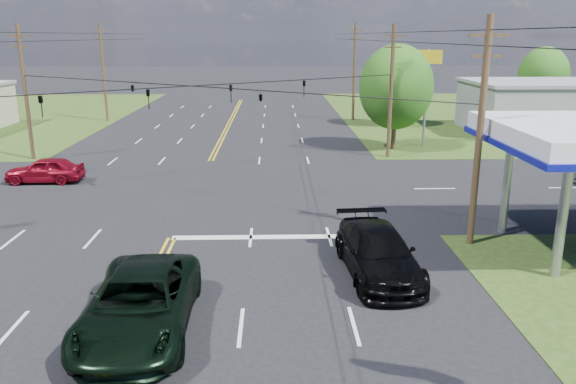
{
  "coord_description": "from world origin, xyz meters",
  "views": [
    {
      "loc": [
        4.56,
        -19.56,
        8.67
      ],
      "look_at": [
        5.21,
        6.0,
        1.54
      ],
      "focal_mm": 35.0,
      "sensor_mm": 36.0,
      "label": 1
    }
  ],
  "objects_px": {
    "suv_black": "(378,252)",
    "retail_ne": "(548,108)",
    "pole_se": "(480,131)",
    "tree_far_r": "(543,75)",
    "tree_right_b": "(395,83)",
    "pole_ne": "(391,90)",
    "tree_right_a": "(396,87)",
    "pickup_dkgreen": "(140,304)",
    "pole_right_far": "(354,71)",
    "pole_left_far": "(103,71)",
    "pole_nw": "(25,91)"
  },
  "relations": [
    {
      "from": "pole_se",
      "to": "pole_ne",
      "type": "distance_m",
      "value": 18.0
    },
    {
      "from": "pole_se",
      "to": "tree_right_b",
      "type": "relative_size",
      "value": 1.34
    },
    {
      "from": "retail_ne",
      "to": "pickup_dkgreen",
      "type": "distance_m",
      "value": 46.69
    },
    {
      "from": "pole_left_far",
      "to": "pole_right_far",
      "type": "relative_size",
      "value": 1.0
    },
    {
      "from": "tree_far_r",
      "to": "retail_ne",
      "type": "bearing_deg",
      "value": -111.8
    },
    {
      "from": "pole_se",
      "to": "tree_far_r",
      "type": "height_order",
      "value": "pole_se"
    },
    {
      "from": "pole_se",
      "to": "pole_left_far",
      "type": "height_order",
      "value": "pole_left_far"
    },
    {
      "from": "pole_right_far",
      "to": "tree_right_b",
      "type": "bearing_deg",
      "value": -48.81
    },
    {
      "from": "pole_ne",
      "to": "tree_right_b",
      "type": "relative_size",
      "value": 1.34
    },
    {
      "from": "retail_ne",
      "to": "pole_right_far",
      "type": "relative_size",
      "value": 1.4
    },
    {
      "from": "pole_left_far",
      "to": "pole_right_far",
      "type": "distance_m",
      "value": 26.0
    },
    {
      "from": "tree_right_b",
      "to": "tree_far_r",
      "type": "relative_size",
      "value": 0.93
    },
    {
      "from": "tree_right_a",
      "to": "tree_far_r",
      "type": "xyz_separation_m",
      "value": [
        20.0,
        18.0,
        -0.33
      ]
    },
    {
      "from": "pickup_dkgreen",
      "to": "tree_far_r",
      "type": "bearing_deg",
      "value": 52.92
    },
    {
      "from": "tree_right_a",
      "to": "pickup_dkgreen",
      "type": "relative_size",
      "value": 1.23
    },
    {
      "from": "pole_nw",
      "to": "pole_right_far",
      "type": "distance_m",
      "value": 32.2
    },
    {
      "from": "pole_se",
      "to": "retail_ne",
      "type": "bearing_deg",
      "value": 59.62
    },
    {
      "from": "tree_right_b",
      "to": "suv_black",
      "type": "xyz_separation_m",
      "value": [
        -8.09,
        -36.08,
        -3.34
      ]
    },
    {
      "from": "pole_left_far",
      "to": "suv_black",
      "type": "height_order",
      "value": "pole_left_far"
    },
    {
      "from": "pole_left_far",
      "to": "pole_right_far",
      "type": "height_order",
      "value": "same"
    },
    {
      "from": "suv_black",
      "to": "tree_right_b",
      "type": "bearing_deg",
      "value": 73.03
    },
    {
      "from": "retail_ne",
      "to": "pole_nw",
      "type": "height_order",
      "value": "pole_nw"
    },
    {
      "from": "pole_ne",
      "to": "pole_left_far",
      "type": "xyz_separation_m",
      "value": [
        -26.0,
        19.0,
        0.25
      ]
    },
    {
      "from": "tree_right_b",
      "to": "pickup_dkgreen",
      "type": "xyz_separation_m",
      "value": [
        -16.0,
        -40.17,
        -3.29
      ]
    },
    {
      "from": "pole_ne",
      "to": "pole_right_far",
      "type": "relative_size",
      "value": 0.95
    },
    {
      "from": "pole_ne",
      "to": "suv_black",
      "type": "height_order",
      "value": "pole_ne"
    },
    {
      "from": "pole_right_far",
      "to": "tree_right_a",
      "type": "bearing_deg",
      "value": -86.42
    },
    {
      "from": "pole_ne",
      "to": "tree_right_b",
      "type": "distance_m",
      "value": 15.42
    },
    {
      "from": "pole_ne",
      "to": "tree_far_r",
      "type": "xyz_separation_m",
      "value": [
        21.0,
        21.0,
        -0.37
      ]
    },
    {
      "from": "tree_right_b",
      "to": "pickup_dkgreen",
      "type": "height_order",
      "value": "tree_right_b"
    },
    {
      "from": "pole_ne",
      "to": "retail_ne",
      "type": "bearing_deg",
      "value": 32.91
    },
    {
      "from": "pole_right_far",
      "to": "tree_far_r",
      "type": "xyz_separation_m",
      "value": [
        21.0,
        2.0,
        -0.62
      ]
    },
    {
      "from": "pole_right_far",
      "to": "tree_right_a",
      "type": "height_order",
      "value": "pole_right_far"
    },
    {
      "from": "pole_nw",
      "to": "tree_far_r",
      "type": "distance_m",
      "value": 51.48
    },
    {
      "from": "tree_right_b",
      "to": "pole_ne",
      "type": "bearing_deg",
      "value": -103.13
    },
    {
      "from": "pole_right_far",
      "to": "tree_right_a",
      "type": "xyz_separation_m",
      "value": [
        1.0,
        -16.0,
        -0.3
      ]
    },
    {
      "from": "retail_ne",
      "to": "pole_nw",
      "type": "distance_m",
      "value": 44.47
    },
    {
      "from": "pole_right_far",
      "to": "tree_right_b",
      "type": "xyz_separation_m",
      "value": [
        3.5,
        -4.0,
        -0.95
      ]
    },
    {
      "from": "pole_nw",
      "to": "pole_right_far",
      "type": "bearing_deg",
      "value": 36.16
    },
    {
      "from": "tree_far_r",
      "to": "pole_left_far",
      "type": "bearing_deg",
      "value": -177.56
    },
    {
      "from": "suv_black",
      "to": "retail_ne",
      "type": "bearing_deg",
      "value": 51.72
    },
    {
      "from": "tree_right_a",
      "to": "tree_right_b",
      "type": "relative_size",
      "value": 1.15
    },
    {
      "from": "pole_ne",
      "to": "pole_right_far",
      "type": "distance_m",
      "value": 19.0
    },
    {
      "from": "tree_right_b",
      "to": "tree_right_a",
      "type": "bearing_deg",
      "value": -101.77
    },
    {
      "from": "pole_ne",
      "to": "pole_se",
      "type": "bearing_deg",
      "value": -90.0
    },
    {
      "from": "suv_black",
      "to": "tree_far_r",
      "type": "bearing_deg",
      "value": 54.36
    },
    {
      "from": "pole_se",
      "to": "pole_ne",
      "type": "relative_size",
      "value": 1.0
    },
    {
      "from": "retail_ne",
      "to": "tree_far_r",
      "type": "bearing_deg",
      "value": 68.2
    },
    {
      "from": "retail_ne",
      "to": "tree_far_r",
      "type": "distance_m",
      "value": 11.02
    },
    {
      "from": "retail_ne",
      "to": "pickup_dkgreen",
      "type": "xyz_separation_m",
      "value": [
        -29.5,
        -36.17,
        -1.28
      ]
    }
  ]
}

